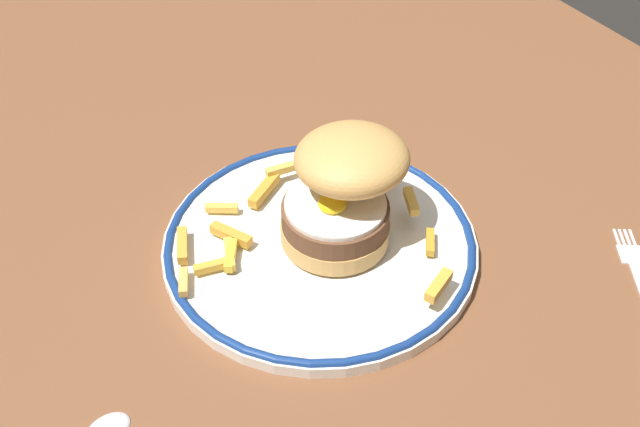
% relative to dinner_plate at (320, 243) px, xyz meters
% --- Properties ---
extents(ground_plane, '(1.44, 1.05, 0.04)m').
position_rel_dinner_plate_xyz_m(ground_plane, '(0.03, 0.02, -0.03)').
color(ground_plane, brown).
extents(dinner_plate, '(0.29, 0.29, 0.02)m').
position_rel_dinner_plate_xyz_m(dinner_plate, '(0.00, 0.00, 0.00)').
color(dinner_plate, white).
rests_on(dinner_plate, ground_plane).
extents(burger, '(0.12, 0.13, 0.10)m').
position_rel_dinner_plate_xyz_m(burger, '(0.00, 0.02, 0.06)').
color(burger, tan).
rests_on(burger, dinner_plate).
extents(fries_pile, '(0.23, 0.25, 0.03)m').
position_rel_dinner_plate_xyz_m(fries_pile, '(-0.03, -0.00, 0.02)').
color(fries_pile, '#EFB94E').
rests_on(fries_pile, dinner_plate).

